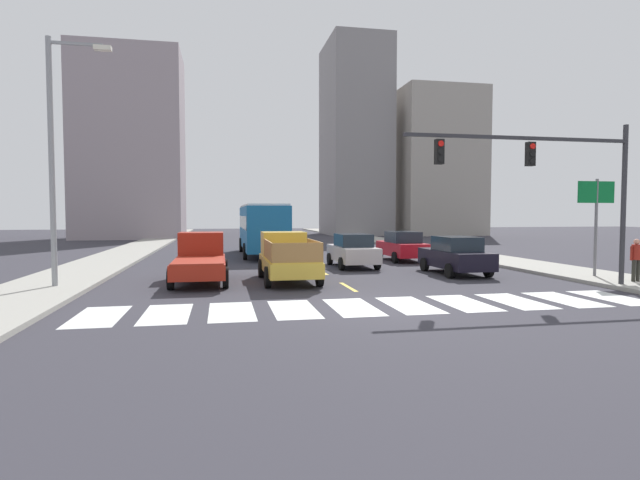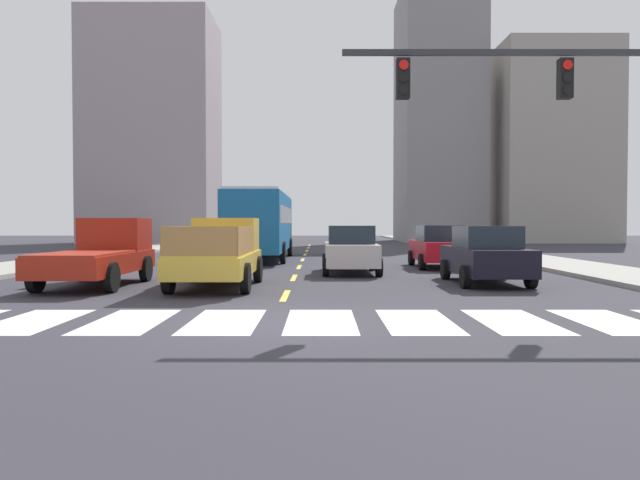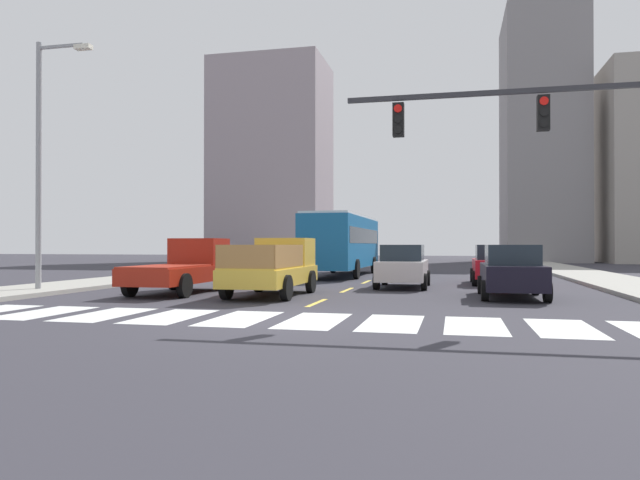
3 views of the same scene
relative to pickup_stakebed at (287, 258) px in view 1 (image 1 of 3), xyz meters
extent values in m
plane|color=#323139|center=(2.01, -6.34, -0.94)|extent=(160.00, 160.00, 0.00)
cube|color=#9E9B92|center=(13.01, 11.66, -0.86)|extent=(3.40, 110.00, 0.15)
cube|color=#9E9B92|center=(-8.99, 11.66, -0.86)|extent=(3.40, 110.00, 0.15)
cube|color=silver|center=(-5.91, -6.34, -0.93)|extent=(1.26, 2.93, 0.01)
cube|color=silver|center=(-4.15, -6.34, -0.93)|extent=(1.26, 2.93, 0.01)
cube|color=silver|center=(-2.39, -6.34, -0.93)|extent=(1.26, 2.93, 0.01)
cube|color=silver|center=(-0.63, -6.34, -0.93)|extent=(1.26, 2.93, 0.01)
cube|color=silver|center=(1.13, -6.34, -0.93)|extent=(1.26, 2.93, 0.01)
cube|color=silver|center=(2.89, -6.34, -0.93)|extent=(1.26, 2.93, 0.01)
cube|color=silver|center=(4.65, -6.34, -0.93)|extent=(1.26, 2.93, 0.01)
cube|color=silver|center=(6.41, -6.34, -0.93)|extent=(1.26, 2.93, 0.01)
cube|color=silver|center=(8.17, -6.34, -0.93)|extent=(1.26, 2.93, 0.01)
cube|color=silver|center=(9.93, -6.34, -0.93)|extent=(1.26, 2.93, 0.01)
cube|color=#E5C448|center=(2.01, -2.34, -0.93)|extent=(0.16, 2.40, 0.01)
cube|color=#E5C448|center=(2.01, 2.66, -0.93)|extent=(0.16, 2.40, 0.01)
cube|color=#E5C448|center=(2.01, 7.66, -0.93)|extent=(0.16, 2.40, 0.01)
cube|color=#E5C448|center=(2.01, 12.66, -0.93)|extent=(0.16, 2.40, 0.01)
cube|color=#E5C448|center=(2.01, 17.66, -0.93)|extent=(0.16, 2.40, 0.01)
cube|color=#E5C448|center=(2.01, 22.66, -0.93)|extent=(0.16, 2.40, 0.01)
cube|color=#E5C448|center=(2.01, 27.66, -0.93)|extent=(0.16, 2.40, 0.01)
cube|color=#E5C448|center=(2.01, 32.66, -0.93)|extent=(0.16, 2.40, 0.01)
cube|color=gold|center=(0.00, -0.44, -0.26)|extent=(1.96, 5.20, 0.56)
cube|color=gold|center=(0.00, 1.26, 0.52)|extent=(1.84, 1.60, 1.00)
cube|color=#19232D|center=(0.00, 1.70, 0.70)|extent=(1.72, 0.08, 0.56)
cube|color=gold|center=(0.00, -1.39, 0.05)|extent=(1.84, 3.30, 0.06)
cylinder|color=black|center=(-0.98, 1.12, -0.54)|extent=(0.22, 0.80, 0.80)
cylinder|color=black|center=(0.98, 1.12, -0.54)|extent=(0.22, 0.80, 0.80)
cylinder|color=black|center=(-0.98, -2.00, -0.54)|extent=(0.22, 0.80, 0.80)
cylinder|color=black|center=(0.98, -2.00, -0.54)|extent=(0.22, 0.80, 0.80)
cube|color=olive|center=(-0.90, -1.39, 0.43)|extent=(0.06, 3.17, 0.70)
cube|color=olive|center=(0.90, -1.39, 0.43)|extent=(0.06, 3.17, 0.70)
cube|color=olive|center=(0.00, -2.97, 0.43)|extent=(1.80, 0.06, 0.70)
cube|color=#A12011|center=(-3.50, -0.19, -0.26)|extent=(1.96, 5.20, 0.56)
cube|color=#A12011|center=(-3.50, 1.51, 0.52)|extent=(1.84, 1.60, 1.00)
cube|color=#19232D|center=(-3.50, 1.95, 0.70)|extent=(1.72, 0.08, 0.56)
cube|color=maroon|center=(-3.50, -1.14, 0.05)|extent=(1.84, 3.30, 0.06)
cylinder|color=black|center=(-4.48, 1.37, -0.54)|extent=(0.22, 0.80, 0.80)
cylinder|color=black|center=(-2.52, 1.37, -0.54)|extent=(0.22, 0.80, 0.80)
cylinder|color=black|center=(-4.48, -1.75, -0.54)|extent=(0.22, 0.80, 0.80)
cylinder|color=black|center=(-2.52, -1.75, -0.54)|extent=(0.22, 0.80, 0.80)
cube|color=#155D97|center=(-0.03, 12.65, 0.91)|extent=(2.50, 10.80, 2.70)
cube|color=#19232D|center=(-0.03, 12.65, 1.26)|extent=(2.52, 9.94, 0.80)
cube|color=silver|center=(-0.03, 12.65, 2.32)|extent=(2.40, 10.37, 0.12)
cylinder|color=black|center=(-1.28, 16.00, -0.44)|extent=(0.22, 1.00, 1.00)
cylinder|color=black|center=(1.22, 16.00, -0.44)|extent=(0.22, 1.00, 1.00)
cylinder|color=black|center=(-1.28, 9.68, -0.44)|extent=(0.22, 1.00, 1.00)
cylinder|color=black|center=(1.22, 9.68, -0.44)|extent=(0.22, 1.00, 1.00)
cube|color=red|center=(7.71, 7.32, -0.24)|extent=(1.80, 4.40, 0.76)
cube|color=#1E2833|center=(7.71, 7.17, 0.46)|extent=(1.58, 2.11, 0.64)
cylinder|color=black|center=(6.81, 8.68, -0.62)|extent=(0.22, 0.64, 0.64)
cylinder|color=black|center=(8.61, 8.68, -0.62)|extent=(0.22, 0.64, 0.64)
cylinder|color=black|center=(6.81, 5.95, -0.62)|extent=(0.22, 0.64, 0.64)
cylinder|color=black|center=(8.61, 5.95, -0.62)|extent=(0.22, 0.64, 0.64)
cube|color=black|center=(7.79, 0.68, -0.24)|extent=(1.80, 4.40, 0.76)
cube|color=#1E2833|center=(7.79, 0.53, 0.46)|extent=(1.58, 2.11, 0.64)
cylinder|color=black|center=(6.89, 2.04, -0.62)|extent=(0.22, 0.64, 0.64)
cylinder|color=black|center=(8.69, 2.04, -0.62)|extent=(0.22, 0.64, 0.64)
cylinder|color=black|center=(6.89, -0.69, -0.62)|extent=(0.22, 0.64, 0.64)
cylinder|color=black|center=(8.69, -0.69, -0.62)|extent=(0.22, 0.64, 0.64)
cube|color=silver|center=(3.97, 4.49, -0.24)|extent=(1.80, 4.40, 0.76)
cube|color=#1E2833|center=(3.97, 4.34, 0.46)|extent=(1.58, 2.11, 0.64)
cylinder|color=black|center=(3.07, 5.85, -0.62)|extent=(0.22, 0.64, 0.64)
cylinder|color=black|center=(4.87, 5.85, -0.62)|extent=(0.22, 0.64, 0.64)
cylinder|color=black|center=(3.07, 3.12, -0.62)|extent=(0.22, 0.64, 0.64)
cylinder|color=black|center=(4.87, 3.12, -0.62)|extent=(0.22, 0.64, 0.64)
cylinder|color=#2D2D33|center=(11.91, -4.50, 2.06)|extent=(0.18, 0.18, 6.00)
cube|color=#2D2D33|center=(7.63, -4.50, 4.46)|extent=(8.57, 0.12, 0.12)
cube|color=black|center=(8.06, -4.50, 3.91)|extent=(0.28, 0.24, 0.84)
cylinder|color=red|center=(8.06, -4.63, 4.17)|extent=(0.20, 0.04, 0.20)
cylinder|color=black|center=(8.06, -4.63, 3.91)|extent=(0.20, 0.04, 0.20)
cylinder|color=black|center=(8.06, -4.63, 3.65)|extent=(0.20, 0.04, 0.20)
cube|color=black|center=(4.63, -4.50, 3.91)|extent=(0.28, 0.24, 0.84)
cylinder|color=red|center=(4.63, -4.63, 4.17)|extent=(0.20, 0.04, 0.20)
cylinder|color=black|center=(4.63, -4.63, 3.91)|extent=(0.20, 0.04, 0.20)
cylinder|color=black|center=(4.63, -4.63, 3.65)|extent=(0.20, 0.04, 0.20)
cylinder|color=slate|center=(12.71, -2.18, 1.16)|extent=(0.12, 0.12, 4.20)
cube|color=#0B6B2F|center=(12.66, -2.20, 2.71)|extent=(1.70, 0.06, 0.90)
cylinder|color=gray|center=(-8.57, -1.00, 3.56)|extent=(0.20, 0.20, 9.00)
cube|color=gray|center=(-7.67, -1.00, 7.86)|extent=(1.80, 0.10, 0.10)
cube|color=silver|center=(-6.77, -1.00, 7.76)|extent=(0.60, 0.28, 0.16)
cylinder|color=#2A2A24|center=(12.87, -4.03, -0.37)|extent=(0.14, 0.14, 0.84)
cylinder|color=#2A2A24|center=(13.07, -4.03, -0.37)|extent=(0.14, 0.14, 0.84)
cylinder|color=maroon|center=(12.97, -4.03, 0.34)|extent=(0.34, 0.34, 0.58)
cylinder|color=maroon|center=(12.75, -4.03, 0.30)|extent=(0.09, 0.09, 0.54)
sphere|color=tan|center=(12.97, -4.03, 0.74)|extent=(0.22, 0.22, 0.22)
cube|color=gray|center=(14.70, 44.02, 11.54)|extent=(7.60, 10.58, 24.96)
cube|color=#9E978E|center=(25.06, 40.93, 8.42)|extent=(10.52, 7.83, 18.71)
cube|color=#9B8D94|center=(-12.54, 38.98, 9.37)|extent=(11.36, 8.53, 20.61)
camera|label=1|loc=(-2.64, -20.61, 1.82)|focal=28.32mm
camera|label=2|loc=(2.88, -17.46, 0.85)|focal=34.25mm
camera|label=3|loc=(5.99, -19.22, 0.79)|focal=32.92mm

